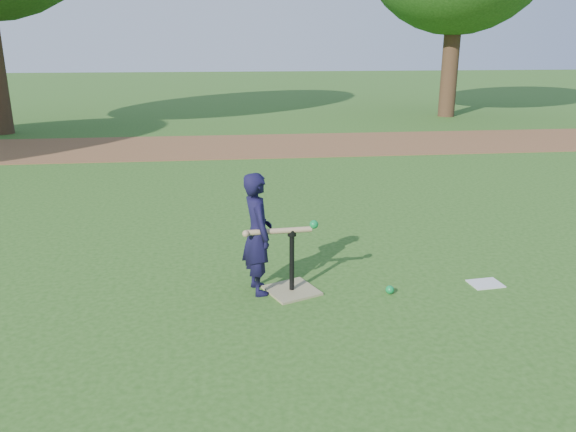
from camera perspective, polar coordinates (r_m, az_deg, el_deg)
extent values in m
plane|color=#285116|center=(5.51, -0.97, -6.74)|extent=(80.00, 80.00, 0.00)
cube|color=brown|center=(12.71, -4.44, 7.13)|extent=(24.00, 3.00, 0.01)
imported|color=black|center=(5.12, -3.13, -1.80)|extent=(0.35, 0.46, 1.14)
sphere|color=#0B8037|center=(5.34, 10.30, -7.37)|extent=(0.08, 0.08, 0.08)
cube|color=silver|center=(5.78, 19.42, -6.50)|extent=(0.32, 0.26, 0.01)
cube|color=#93885D|center=(5.31, 0.39, -7.56)|extent=(0.56, 0.56, 0.02)
cylinder|color=black|center=(5.19, 0.39, -4.67)|extent=(0.05, 0.05, 0.55)
cylinder|color=black|center=(5.09, 0.40, -1.70)|extent=(0.08, 0.08, 0.06)
cylinder|color=tan|center=(5.05, -0.92, -1.53)|extent=(0.60, 0.09, 0.05)
sphere|color=tan|center=(4.99, -4.30, -1.81)|extent=(0.06, 0.06, 0.06)
sphere|color=#0B8037|center=(5.09, 2.65, -0.86)|extent=(0.08, 0.08, 0.08)
cylinder|color=#382316|center=(18.40, 16.17, 15.01)|extent=(0.50, 0.50, 3.42)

